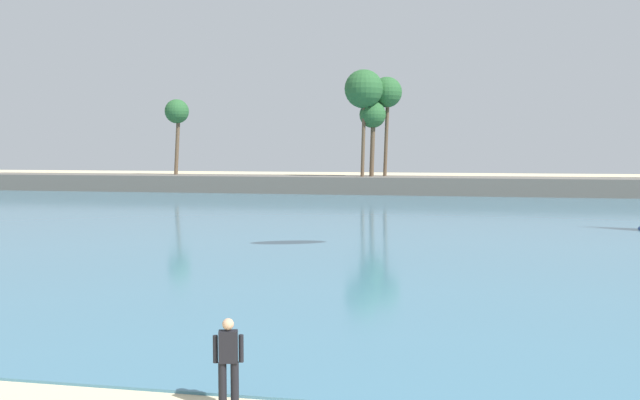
# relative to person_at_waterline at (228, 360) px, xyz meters

# --- Properties ---
(sea) EXTENTS (220.00, 98.99, 0.06)m
(sea) POSITION_rel_person_at_waterline_xyz_m (-1.36, 50.05, -0.86)
(sea) COLOR teal
(sea) RESTS_ON ground
(palm_headland) EXTENTS (95.83, 6.00, 12.56)m
(palm_headland) POSITION_rel_person_at_waterline_xyz_m (1.25, 59.55, 1.75)
(palm_headland) COLOR #605B54
(palm_headland) RESTS_ON ground
(person_at_waterline) EXTENTS (0.53, 0.29, 1.67)m
(person_at_waterline) POSITION_rel_person_at_waterline_xyz_m (0.00, 0.00, 0.00)
(person_at_waterline) COLOR black
(person_at_waterline) RESTS_ON ground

